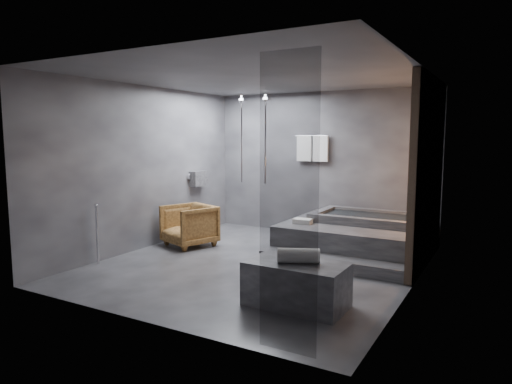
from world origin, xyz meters
The scene contains 7 objects.
room centered at (0.40, 0.24, 1.73)m, with size 5.00×5.04×2.82m.
tub_deck centered at (1.05, 1.45, 0.25)m, with size 2.20×2.00×0.50m, color #2E2E30.
tub_step centered at (1.05, 0.27, 0.09)m, with size 2.20×0.36×0.18m, color #2E2E30.
concrete_bench centered at (1.21, -1.30, 0.26)m, with size 1.14×0.62×0.51m, color #303032.
driftwood_chair centered at (-1.66, 0.43, 0.37)m, with size 0.78×0.81×0.74m, color #4A2D12.
rolled_towel centered at (1.24, -1.30, 0.60)m, with size 0.17×0.17×0.48m, color silver.
deck_towel centered at (0.31, 0.95, 0.54)m, with size 0.30×0.22×0.08m, color silver.
Camera 1 is at (3.30, -5.92, 1.94)m, focal length 32.00 mm.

